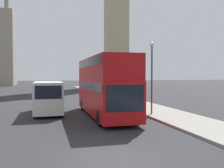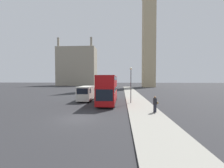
{
  "view_description": "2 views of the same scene",
  "coord_description": "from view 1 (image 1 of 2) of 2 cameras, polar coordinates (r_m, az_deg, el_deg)",
  "views": [
    {
      "loc": [
        -2.27,
        -8.85,
        3.1
      ],
      "look_at": [
        2.99,
        10.96,
        2.41
      ],
      "focal_mm": 40.0,
      "sensor_mm": 36.0,
      "label": 1
    },
    {
      "loc": [
        4.26,
        -14.41,
        3.87
      ],
      "look_at": [
        2.19,
        16.84,
        2.86
      ],
      "focal_mm": 24.0,
      "sensor_mm": 36.0,
      "label": 2
    }
  ],
  "objects": [
    {
      "name": "red_double_decker_bus",
      "position": [
        18.94,
        -1.76,
        0.01
      ],
      "size": [
        2.57,
        10.36,
        4.41
      ],
      "color": "#A80F11",
      "rests_on": "ground_plane"
    },
    {
      "name": "white_van",
      "position": [
        20.85,
        -14.4,
        -2.84
      ],
      "size": [
        2.21,
        5.64,
        2.59
      ],
      "color": "silver",
      "rests_on": "ground_plane"
    },
    {
      "name": "ground_plane",
      "position": [
        9.65,
        -0.48,
        -16.82
      ],
      "size": [
        300.0,
        300.0,
        0.0
      ],
      "primitive_type": "plane",
      "color": "#28282B"
    },
    {
      "name": "street_lamp",
      "position": [
        19.56,
        9.09,
        3.96
      ],
      "size": [
        0.36,
        0.36,
        5.53
      ],
      "color": "#38383D",
      "rests_on": "sidewalk_strip"
    }
  ]
}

